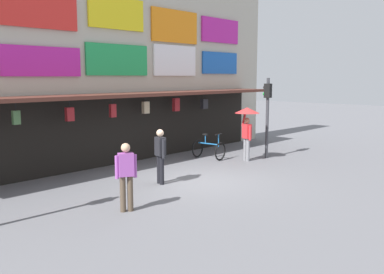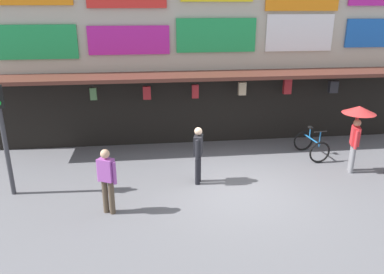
% 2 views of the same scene
% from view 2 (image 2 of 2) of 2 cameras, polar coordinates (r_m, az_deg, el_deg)
% --- Properties ---
extents(ground_plane, '(80.00, 80.00, 0.00)m').
position_cam_2_polar(ground_plane, '(10.68, 7.07, -7.95)').
color(ground_plane, slate).
extents(shopfront, '(18.00, 2.60, 8.00)m').
position_cam_2_polar(shopfront, '(13.98, 3.21, 15.69)').
color(shopfront, '#B2AD9E').
rests_on(shopfront, ground).
extents(traffic_light_near, '(0.34, 0.35, 3.20)m').
position_cam_2_polar(traffic_light_near, '(10.75, -26.83, 2.50)').
color(traffic_light_near, '#38383D').
rests_on(traffic_light_near, ground).
extents(bicycle_parked, '(0.82, 1.22, 1.05)m').
position_cam_2_polar(bicycle_parked, '(13.30, 17.52, -1.21)').
color(bicycle_parked, black).
rests_on(bicycle_parked, ground).
extents(pedestrian_in_purple, '(0.32, 0.51, 1.68)m').
position_cam_2_polar(pedestrian_in_purple, '(10.63, 0.94, -2.31)').
color(pedestrian_in_purple, black).
rests_on(pedestrian_in_purple, ground).
extents(pedestrian_in_black, '(0.48, 0.36, 1.68)m').
position_cam_2_polar(pedestrian_in_black, '(9.35, -12.68, -6.02)').
color(pedestrian_in_black, brown).
rests_on(pedestrian_in_black, ground).
extents(pedestrian_with_umbrella, '(0.96, 0.96, 2.08)m').
position_cam_2_polar(pedestrian_with_umbrella, '(12.14, 23.67, 2.29)').
color(pedestrian_with_umbrella, gray).
rests_on(pedestrian_with_umbrella, ground).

